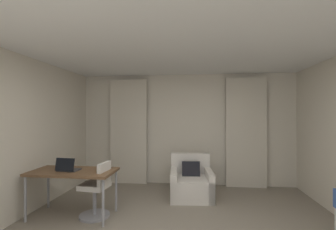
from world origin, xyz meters
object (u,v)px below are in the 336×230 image
at_px(armchair, 191,183).
at_px(laptop, 68,168).
at_px(desk_chair, 97,193).
at_px(desk, 73,174).

bearing_deg(armchair, laptop, -149.13).
height_order(desk_chair, laptop, laptop).
xyz_separation_m(desk, desk_chair, (0.39, 0.02, -0.29)).
bearing_deg(laptop, armchair, 30.87).
distance_m(armchair, desk_chair, 1.86).
bearing_deg(desk_chair, laptop, -173.34).
height_order(armchair, laptop, laptop).
distance_m(desk_chair, laptop, 0.61).
relative_size(armchair, laptop, 2.67).
bearing_deg(desk_chair, armchair, 36.83).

